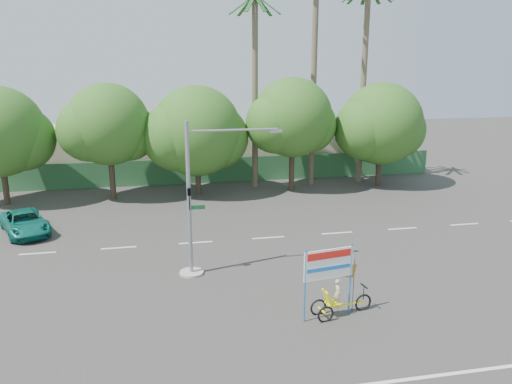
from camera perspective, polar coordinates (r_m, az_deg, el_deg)
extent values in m
plane|color=#33302D|center=(20.08, 0.79, -13.30)|extent=(120.00, 120.00, 0.00)
cube|color=#336B3D|center=(39.92, -5.60, 2.45)|extent=(38.00, 0.08, 2.00)
cube|color=beige|center=(44.42, -19.21, 4.27)|extent=(12.00, 8.00, 4.00)
cube|color=beige|center=(45.54, 3.90, 5.04)|extent=(14.00, 8.00, 3.60)
cylinder|color=#473828|center=(37.60, -26.80, 1.34)|extent=(0.40, 0.40, 3.52)
sphere|color=#305A1A|center=(37.09, -25.14, 5.53)|extent=(4.32, 4.32, 4.32)
cylinder|color=#473828|center=(36.29, -16.14, 2.10)|extent=(0.40, 0.40, 3.74)
sphere|color=#305A1A|center=(35.74, -16.53, 7.43)|extent=(5.60, 5.60, 5.60)
sphere|color=#305A1A|center=(36.01, -14.42, 6.67)|extent=(4.03, 4.03, 4.03)
sphere|color=#305A1A|center=(35.67, -18.55, 6.71)|extent=(4.26, 4.26, 4.26)
cylinder|color=#473828|center=(36.29, -6.65, 2.23)|extent=(0.40, 0.40, 3.30)
sphere|color=#305A1A|center=(35.76, -6.79, 6.93)|extent=(6.40, 6.40, 6.40)
sphere|color=#305A1A|center=(36.27, -4.52, 6.26)|extent=(4.61, 4.61, 4.61)
sphere|color=#305A1A|center=(35.48, -9.08, 6.30)|extent=(4.86, 4.86, 4.86)
cylinder|color=#473828|center=(37.41, 4.10, 3.12)|extent=(0.40, 0.40, 3.87)
sphere|color=#305A1A|center=(36.86, 4.20, 8.49)|extent=(5.80, 5.80, 5.80)
sphere|color=#305A1A|center=(37.58, 6.00, 7.62)|extent=(4.18, 4.18, 4.18)
sphere|color=#305A1A|center=(36.34, 2.29, 7.86)|extent=(4.41, 4.41, 4.41)
cylinder|color=#473828|center=(39.84, 13.87, 3.12)|extent=(0.40, 0.40, 3.43)
sphere|color=#305A1A|center=(39.36, 14.15, 7.57)|extent=(6.20, 6.20, 6.20)
sphere|color=#305A1A|center=(40.30, 15.73, 6.84)|extent=(4.46, 4.46, 4.46)
sphere|color=#305A1A|center=(38.59, 12.39, 7.07)|extent=(4.71, 4.71, 4.71)
cylinder|color=#70604C|center=(38.66, 6.62, 13.24)|extent=(0.44, 0.44, 17.00)
cylinder|color=#70604C|center=(40.09, 12.15, 11.64)|extent=(0.44, 0.44, 15.00)
cylinder|color=#70604C|center=(37.61, -0.11, 11.01)|extent=(0.44, 0.44, 14.00)
cube|color=#1C4C21|center=(37.93, 1.37, 20.63)|extent=(1.91, 0.28, 1.36)
cube|color=#1C4C21|center=(38.47, 0.82, 20.55)|extent=(1.65, 1.44, 1.36)
cube|color=#1C4C21|center=(38.68, -0.15, 20.52)|extent=(0.61, 1.93, 1.36)
cube|color=#1C4C21|center=(38.45, -1.10, 20.55)|extent=(1.20, 1.80, 1.36)
cube|color=#1C4C21|center=(37.90, -1.62, 20.63)|extent=(1.89, 0.92, 1.36)
cube|color=#1C4C21|center=(37.26, -1.45, 20.73)|extent=(1.89, 0.92, 1.36)
cube|color=#1C4C21|center=(36.85, -0.63, 20.80)|extent=(1.20, 1.80, 1.36)
cube|color=#1C4C21|center=(36.87, 0.44, 20.80)|extent=(0.61, 1.93, 1.36)
cube|color=#1C4C21|center=(37.29, 1.23, 20.73)|extent=(1.65, 1.44, 1.36)
cylinder|color=gray|center=(23.34, -7.38, -9.12)|extent=(1.10, 1.10, 0.10)
cylinder|color=gray|center=(22.18, -7.67, -0.94)|extent=(0.18, 0.18, 7.00)
cylinder|color=gray|center=(21.77, -2.64, 7.09)|extent=(4.00, 0.10, 0.10)
cube|color=gray|center=(22.14, 2.26, 6.96)|extent=(0.55, 0.20, 0.12)
imported|color=black|center=(21.94, -7.64, -0.84)|extent=(0.16, 0.20, 1.00)
cube|color=#14662D|center=(22.30, -6.74, -1.76)|extent=(0.70, 0.04, 0.18)
torus|color=black|center=(20.35, 12.14, -12.26)|extent=(0.72, 0.20, 0.72)
torus|color=black|center=(19.76, 7.13, -12.95)|extent=(0.67, 0.18, 0.67)
torus|color=black|center=(19.30, 7.95, -13.70)|extent=(0.67, 0.18, 0.67)
cube|color=yellow|center=(19.89, 9.90, -12.60)|extent=(1.79, 0.35, 0.06)
cube|color=yellow|center=(19.52, 7.54, -13.27)|extent=(0.16, 0.64, 0.05)
cube|color=yellow|center=(19.63, 8.82, -12.45)|extent=(0.59, 0.52, 0.06)
cube|color=yellow|center=(19.37, 8.10, -11.83)|extent=(0.31, 0.48, 0.57)
cylinder|color=black|center=(20.16, 12.20, -11.18)|extent=(0.04, 0.04, 0.58)
cube|color=black|center=(20.04, 12.25, -10.45)|extent=(0.12, 0.48, 0.04)
imported|color=#CCB284|center=(19.52, 9.28, -11.31)|extent=(0.34, 0.46, 1.14)
cylinder|color=blue|center=(18.72, 5.61, -10.68)|extent=(0.07, 0.07, 2.86)
cylinder|color=blue|center=(19.56, 10.71, -9.72)|extent=(0.07, 0.07, 2.86)
cube|color=white|center=(18.82, 8.30, -8.15)|extent=(1.99, 0.37, 1.16)
cube|color=red|center=(18.65, 8.40, -7.14)|extent=(1.78, 0.30, 0.28)
cube|color=blue|center=(18.85, 8.34, -8.64)|extent=(1.78, 0.30, 0.15)
cylinder|color=black|center=(19.77, 11.07, -10.48)|extent=(0.02, 0.02, 2.22)
cube|color=red|center=(19.31, 10.22, -8.82)|extent=(0.93, 0.17, 0.69)
imported|color=#0E675A|center=(31.01, -24.91, -3.19)|extent=(3.74, 4.99, 1.26)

